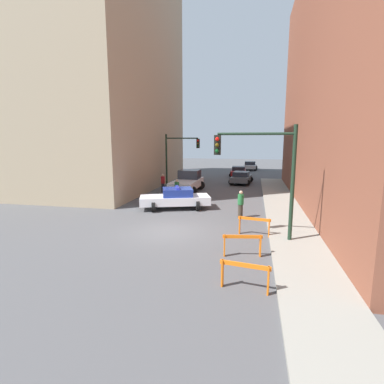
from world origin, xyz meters
The scene contains 16 objects.
ground_plane centered at (0.00, 0.00, 0.00)m, with size 120.00×120.00×0.00m, color #4C4C4F.
sidewalk_right centered at (6.20, 0.00, 0.06)m, with size 2.40×44.00×0.12m.
building_corner_left centered at (-12.00, 14.00, 11.83)m, with size 14.00×20.00×23.66m.
traffic_light_near centered at (4.73, -0.43, 3.53)m, with size 3.64×0.35×5.20m.
traffic_light_far centered at (-3.30, 14.47, 3.40)m, with size 3.44×0.35×5.20m.
police_car centered at (-1.00, 5.10, 0.72)m, with size 5.04×3.24×1.52m.
white_truck centered at (-1.68, 11.88, 0.91)m, with size 2.76×5.46×1.90m.
parked_car_near centered at (2.88, 17.96, 0.67)m, with size 2.55×4.46×1.31m.
parked_car_mid centered at (2.26, 24.16, 0.67)m, with size 2.36×4.35×1.31m.
parked_car_far centered at (3.57, 33.29, 0.67)m, with size 2.30×4.32×1.31m.
pedestrian_crossing centered at (-1.61, 7.82, 0.86)m, with size 0.47×0.47×1.66m.
pedestrian_corner centered at (-3.74, 11.05, 0.86)m, with size 0.45×0.45×1.66m.
pedestrian_sidewalk centered at (3.47, 3.54, 0.86)m, with size 0.47×0.47×1.66m.
barrier_front centered at (4.02, -5.41, 0.62)m, with size 1.59×0.41×0.90m.
barrier_mid centered at (3.83, -2.62, 0.62)m, with size 1.58×0.41×0.90m.
barrier_back centered at (4.29, 0.24, 0.62)m, with size 1.58×0.43×0.90m.
Camera 1 is at (4.18, -14.28, 4.66)m, focal length 28.00 mm.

